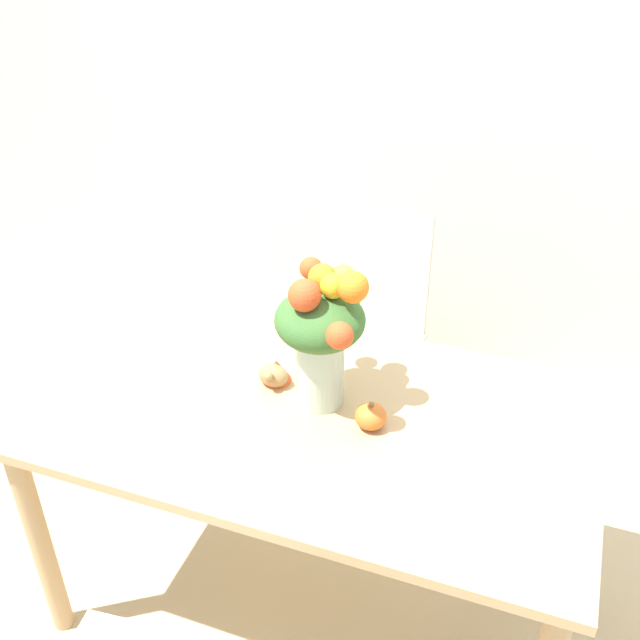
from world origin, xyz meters
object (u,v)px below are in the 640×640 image
Objects in this scene: turkey_figurine at (275,373)px; dining_chair_near_window at (361,332)px; pumpkin at (371,416)px; flower_vase at (322,332)px.

turkey_figurine is 0.75m from dining_chair_near_window.
pumpkin is at bearing -15.82° from turkey_figurine.
turkey_figurine is at bearing 169.79° from flower_vase.
dining_chair_near_window is at bearing 98.63° from flower_vase.
flower_vase is 0.23m from turkey_figurine.
turkey_figurine is (-0.29, 0.08, 0.00)m from pumpkin.
pumpkin is 0.74× the size of turkey_figurine.
flower_vase is at bearing -10.21° from turkey_figurine.
pumpkin reaches higher than turkey_figurine.
flower_vase is 4.95× the size of pumpkin.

